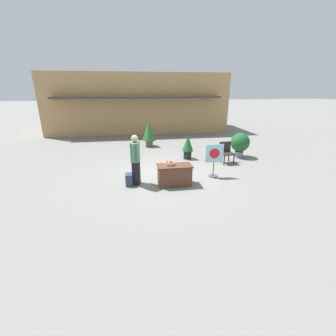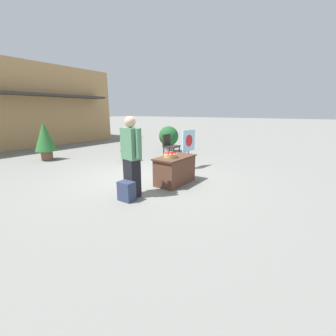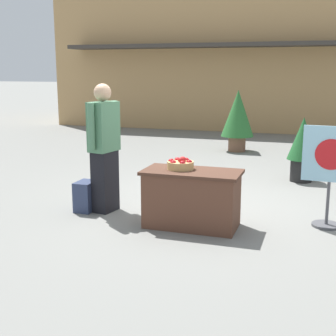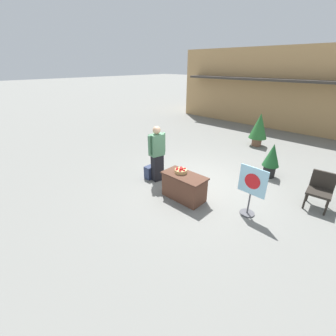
{
  "view_description": "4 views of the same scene",
  "coord_description": "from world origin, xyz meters",
  "px_view_note": "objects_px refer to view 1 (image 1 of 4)",
  "views": [
    {
      "loc": [
        -1.21,
        -8.17,
        3.24
      ],
      "look_at": [
        -0.02,
        -0.61,
        0.51
      ],
      "focal_mm": 24.0,
      "sensor_mm": 36.0,
      "label": 1
    },
    {
      "loc": [
        -4.61,
        -4.09,
        1.87
      ],
      "look_at": [
        -0.23,
        -1.0,
        0.51
      ],
      "focal_mm": 24.0,
      "sensor_mm": 36.0,
      "label": 2
    },
    {
      "loc": [
        1.65,
        -6.41,
        1.95
      ],
      "look_at": [
        -0.4,
        -0.22,
        0.57
      ],
      "focal_mm": 50.0,
      "sensor_mm": 36.0,
      "label": 3
    },
    {
      "loc": [
        3.53,
        -5.15,
        3.43
      ],
      "look_at": [
        -0.37,
        -1.04,
        0.79
      ],
      "focal_mm": 24.0,
      "sensor_mm": 36.0,
      "label": 4
    }
  ],
  "objects_px": {
    "display_table": "(174,175)",
    "backpack": "(129,180)",
    "person_visitor": "(136,160)",
    "poster_board": "(214,159)",
    "patio_chair": "(226,151)",
    "apple_basket": "(170,163)",
    "potted_plant_far_right": "(149,132)",
    "potted_plant_near_right": "(240,143)",
    "potted_plant_near_left": "(188,146)"
  },
  "relations": [
    {
      "from": "person_visitor",
      "to": "potted_plant_far_right",
      "type": "height_order",
      "value": "person_visitor"
    },
    {
      "from": "apple_basket",
      "to": "person_visitor",
      "type": "height_order",
      "value": "person_visitor"
    },
    {
      "from": "patio_chair",
      "to": "poster_board",
      "type": "bearing_deg",
      "value": -40.97
    },
    {
      "from": "display_table",
      "to": "person_visitor",
      "type": "xyz_separation_m",
      "value": [
        -1.32,
        0.26,
        0.54
      ]
    },
    {
      "from": "potted_plant_far_right",
      "to": "potted_plant_near_right",
      "type": "relative_size",
      "value": 1.24
    },
    {
      "from": "person_visitor",
      "to": "patio_chair",
      "type": "xyz_separation_m",
      "value": [
        4.11,
        1.84,
        -0.37
      ]
    },
    {
      "from": "patio_chair",
      "to": "potted_plant_near_right",
      "type": "xyz_separation_m",
      "value": [
        1.02,
        0.76,
        0.17
      ]
    },
    {
      "from": "poster_board",
      "to": "potted_plant_near_left",
      "type": "height_order",
      "value": "poster_board"
    },
    {
      "from": "person_visitor",
      "to": "patio_chair",
      "type": "bearing_deg",
      "value": 35.4
    },
    {
      "from": "potted_plant_far_right",
      "to": "display_table",
      "type": "bearing_deg",
      "value": -85.62
    },
    {
      "from": "display_table",
      "to": "poster_board",
      "type": "height_order",
      "value": "poster_board"
    },
    {
      "from": "potted_plant_far_right",
      "to": "person_visitor",
      "type": "bearing_deg",
      "value": -99.22
    },
    {
      "from": "display_table",
      "to": "poster_board",
      "type": "distance_m",
      "value": 1.75
    },
    {
      "from": "poster_board",
      "to": "apple_basket",
      "type": "bearing_deg",
      "value": -70.69
    },
    {
      "from": "poster_board",
      "to": "potted_plant_near_left",
      "type": "bearing_deg",
      "value": -166.29
    },
    {
      "from": "potted_plant_near_right",
      "to": "apple_basket",
      "type": "bearing_deg",
      "value": -144.5
    },
    {
      "from": "display_table",
      "to": "potted_plant_far_right",
      "type": "bearing_deg",
      "value": 94.38
    },
    {
      "from": "patio_chair",
      "to": "potted_plant_near_left",
      "type": "bearing_deg",
      "value": -123.03
    },
    {
      "from": "backpack",
      "to": "apple_basket",
      "type": "bearing_deg",
      "value": -5.99
    },
    {
      "from": "display_table",
      "to": "potted_plant_near_right",
      "type": "height_order",
      "value": "potted_plant_near_right"
    },
    {
      "from": "display_table",
      "to": "apple_basket",
      "type": "bearing_deg",
      "value": 167.68
    },
    {
      "from": "person_visitor",
      "to": "poster_board",
      "type": "relative_size",
      "value": 1.39
    },
    {
      "from": "display_table",
      "to": "person_visitor",
      "type": "bearing_deg",
      "value": 168.78
    },
    {
      "from": "patio_chair",
      "to": "potted_plant_far_right",
      "type": "bearing_deg",
      "value": -142.89
    },
    {
      "from": "apple_basket",
      "to": "patio_chair",
      "type": "relative_size",
      "value": 0.35
    },
    {
      "from": "display_table",
      "to": "backpack",
      "type": "distance_m",
      "value": 1.61
    },
    {
      "from": "display_table",
      "to": "patio_chair",
      "type": "xyz_separation_m",
      "value": [
        2.78,
        2.11,
        0.17
      ]
    },
    {
      "from": "backpack",
      "to": "poster_board",
      "type": "relative_size",
      "value": 0.33
    },
    {
      "from": "patio_chair",
      "to": "potted_plant_near_right",
      "type": "height_order",
      "value": "potted_plant_near_right"
    },
    {
      "from": "display_table",
      "to": "backpack",
      "type": "xyz_separation_m",
      "value": [
        -1.59,
        0.19,
        -0.15
      ]
    },
    {
      "from": "potted_plant_near_right",
      "to": "poster_board",
      "type": "bearing_deg",
      "value": -133.09
    },
    {
      "from": "poster_board",
      "to": "potted_plant_far_right",
      "type": "xyz_separation_m",
      "value": [
        -2.06,
        5.18,
        0.14
      ]
    },
    {
      "from": "display_table",
      "to": "apple_basket",
      "type": "relative_size",
      "value": 3.62
    },
    {
      "from": "apple_basket",
      "to": "potted_plant_near_right",
      "type": "bearing_deg",
      "value": 35.5
    },
    {
      "from": "poster_board",
      "to": "potted_plant_near_right",
      "type": "distance_m",
      "value": 3.19
    },
    {
      "from": "apple_basket",
      "to": "patio_chair",
      "type": "height_order",
      "value": "patio_chair"
    },
    {
      "from": "person_visitor",
      "to": "backpack",
      "type": "distance_m",
      "value": 0.75
    },
    {
      "from": "apple_basket",
      "to": "potted_plant_near_right",
      "type": "relative_size",
      "value": 0.28
    },
    {
      "from": "person_visitor",
      "to": "potted_plant_far_right",
      "type": "distance_m",
      "value": 5.53
    },
    {
      "from": "apple_basket",
      "to": "potted_plant_far_right",
      "type": "height_order",
      "value": "potted_plant_far_right"
    },
    {
      "from": "patio_chair",
      "to": "potted_plant_far_right",
      "type": "height_order",
      "value": "potted_plant_far_right"
    },
    {
      "from": "backpack",
      "to": "patio_chair",
      "type": "relative_size",
      "value": 0.44
    },
    {
      "from": "poster_board",
      "to": "potted_plant_near_right",
      "type": "relative_size",
      "value": 1.07
    },
    {
      "from": "apple_basket",
      "to": "poster_board",
      "type": "height_order",
      "value": "poster_board"
    },
    {
      "from": "backpack",
      "to": "potted_plant_near_left",
      "type": "bearing_deg",
      "value": 44.94
    },
    {
      "from": "display_table",
      "to": "patio_chair",
      "type": "relative_size",
      "value": 1.28
    },
    {
      "from": "display_table",
      "to": "person_visitor",
      "type": "distance_m",
      "value": 1.46
    },
    {
      "from": "display_table",
      "to": "potted_plant_near_right",
      "type": "bearing_deg",
      "value": 36.98
    },
    {
      "from": "display_table",
      "to": "potted_plant_far_right",
      "type": "height_order",
      "value": "potted_plant_far_right"
    },
    {
      "from": "person_visitor",
      "to": "apple_basket",
      "type": "bearing_deg",
      "value": 0.15
    }
  ]
}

